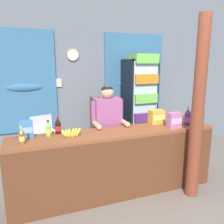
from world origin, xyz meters
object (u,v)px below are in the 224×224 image
object	(u,v)px
bottle_shelf_rack	(102,120)
snack_box_choco_powder	(156,117)
stall_counter	(119,159)
pastry_tray	(188,119)
soda_bottle_grape_soda	(188,117)
soda_bottle_iced_tea	(22,136)
drink_fridge	(140,96)
snack_box_biscuit	(26,129)
soda_bottle_cola	(58,126)
snack_box_wafer	(174,120)
banana_bunch	(71,133)
soda_bottle_lime_soda	(48,129)
plastic_lawn_chair	(44,135)
timber_post	(197,115)
shopkeeper	(108,122)

from	to	relation	value
bottle_shelf_rack	snack_box_choco_powder	size ratio (longest dim) A/B	5.11
stall_counter	snack_box_choco_powder	xyz separation A→B (m)	(0.73, 0.29, 0.47)
bottle_shelf_rack	pastry_tray	bearing A→B (deg)	-62.27
soda_bottle_grape_soda	soda_bottle_iced_tea	size ratio (longest dim) A/B	1.39
drink_fridge	snack_box_biscuit	distance (m)	2.91
bottle_shelf_rack	soda_bottle_grape_soda	distance (m)	2.22
bottle_shelf_rack	soda_bottle_cola	xyz separation A→B (m)	(-1.17, -1.80, 0.45)
bottle_shelf_rack	soda_bottle_cola	world-z (taller)	soda_bottle_cola
snack_box_biscuit	snack_box_wafer	bearing A→B (deg)	-8.75
snack_box_biscuit	banana_bunch	distance (m)	0.57
snack_box_biscuit	snack_box_wafer	xyz separation A→B (m)	(1.99, -0.31, 0.01)
stall_counter	soda_bottle_lime_soda	world-z (taller)	soda_bottle_lime_soda
plastic_lawn_chair	snack_box_wafer	size ratio (longest dim) A/B	3.75
banana_bunch	snack_box_choco_powder	bearing A→B (deg)	9.07
drink_fridge	bottle_shelf_rack	xyz separation A→B (m)	(-0.86, 0.18, -0.53)
drink_fridge	snack_box_choco_powder	world-z (taller)	drink_fridge
bottle_shelf_rack	timber_post	bearing A→B (deg)	-76.12
soda_bottle_iced_tea	plastic_lawn_chair	bearing A→B (deg)	78.79
stall_counter	snack_box_choco_powder	distance (m)	0.92
timber_post	snack_box_choco_powder	xyz separation A→B (m)	(-0.26, 0.60, -0.14)
soda_bottle_lime_soda	pastry_tray	world-z (taller)	soda_bottle_lime_soda
snack_box_biscuit	timber_post	bearing A→B (deg)	-15.29
drink_fridge	soda_bottle_cola	size ratio (longest dim) A/B	8.54
shopkeeper	pastry_tray	distance (m)	1.35
soda_bottle_cola	snack_box_choco_powder	distance (m)	1.50
soda_bottle_lime_soda	banana_bunch	distance (m)	0.31
stall_counter	soda_bottle_grape_soda	size ratio (longest dim) A/B	9.80
stall_counter	plastic_lawn_chair	bearing A→B (deg)	118.63
soda_bottle_iced_tea	soda_bottle_lime_soda	size ratio (longest dim) A/B	1.02
soda_bottle_lime_soda	snack_box_choco_powder	bearing A→B (deg)	2.66
snack_box_wafer	pastry_tray	xyz separation A→B (m)	(0.51, 0.32, -0.09)
timber_post	pastry_tray	xyz separation A→B (m)	(0.35, 0.60, -0.22)
timber_post	snack_box_wafer	bearing A→B (deg)	119.30
pastry_tray	soda_bottle_iced_tea	bearing A→B (deg)	-173.98
stall_counter	bottle_shelf_rack	world-z (taller)	bottle_shelf_rack
soda_bottle_grape_soda	banana_bunch	xyz separation A→B (m)	(-1.74, 0.05, -0.07)
shopkeeper	soda_bottle_grape_soda	xyz separation A→B (m)	(1.10, -0.48, 0.10)
snack_box_wafer	soda_bottle_iced_tea	bearing A→B (deg)	178.47
soda_bottle_cola	soda_bottle_iced_tea	distance (m)	0.51
soda_bottle_cola	snack_box_choco_powder	size ratio (longest dim) A/B	1.09
drink_fridge	bottle_shelf_rack	distance (m)	1.02
snack_box_choco_powder	pastry_tray	world-z (taller)	snack_box_choco_powder
soda_bottle_iced_tea	snack_box_wafer	size ratio (longest dim) A/B	0.92
stall_counter	banana_bunch	xyz separation A→B (m)	(-0.63, 0.07, 0.42)
drink_fridge	snack_box_choco_powder	distance (m)	1.69
plastic_lawn_chair	soda_bottle_lime_soda	distance (m)	1.51
timber_post	soda_bottle_grape_soda	size ratio (longest dim) A/B	8.33
soda_bottle_cola	soda_bottle_lime_soda	bearing A→B (deg)	-153.30
soda_bottle_cola	soda_bottle_iced_tea	xyz separation A→B (m)	(-0.44, -0.25, -0.01)
drink_fridge	plastic_lawn_chair	xyz separation A→B (m)	(-2.15, -0.27, -0.62)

